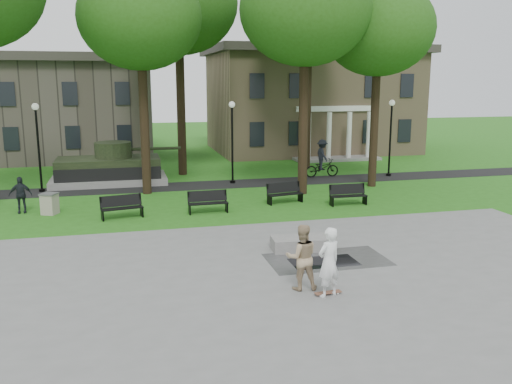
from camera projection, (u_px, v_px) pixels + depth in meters
ground at (286, 244)px, 19.88m from camera, size 120.00×120.00×0.00m
plaza at (338, 295)px, 15.12m from camera, size 22.00×16.00×0.02m
footpath at (225, 184)px, 31.28m from camera, size 44.00×2.60×0.01m
building_right at (310, 99)px, 46.06m from camera, size 17.00×12.00×8.60m
building_left at (50, 111)px, 41.76m from camera, size 15.00×10.00×7.20m
tree_1 at (140, 18)px, 26.99m from camera, size 6.20×6.20×11.63m
tree_2 at (305, 10)px, 26.89m from camera, size 6.60×6.60×12.16m
tree_3 at (378, 29)px, 29.05m from camera, size 6.00×6.00×11.19m
tree_4 at (178, 4)px, 32.51m from camera, size 7.20×7.20×13.50m
tree_5 at (309, 21)px, 35.13m from camera, size 6.40×6.40×12.44m
lamp_left at (38, 140)px, 28.65m from camera, size 0.36×0.36×4.73m
lamp_mid at (232, 135)px, 31.12m from camera, size 0.36×0.36×4.73m
lamp_right at (391, 132)px, 33.47m from camera, size 0.36×0.36×4.73m
tank_monument at (110, 169)px, 31.49m from camera, size 7.45×3.40×2.40m
puddle at (324, 262)px, 17.86m from camera, size 2.20×1.20×0.00m
concrete_block at (303, 243)px, 19.15m from camera, size 2.27×1.18×0.45m
skateboard at (328, 293)px, 15.14m from camera, size 0.79×0.26×0.07m
skateboarder at (329, 262)px, 14.83m from camera, size 0.84×0.70×1.98m
friend_watching at (302, 257)px, 15.37m from camera, size 1.01×0.83×1.91m
pedestrian_walker at (20, 195)px, 24.40m from camera, size 1.00×0.46×1.67m
cyclist at (322, 162)px, 33.51m from camera, size 2.17×1.24×2.34m
park_bench_0 at (122, 206)px, 23.56m from camera, size 1.85×0.87×1.00m
park_bench_1 at (208, 201)px, 24.51m from camera, size 1.81×0.55×1.00m
park_bench_2 at (285, 192)px, 26.47m from camera, size 1.85×0.85×1.00m
park_bench_3 at (348, 194)px, 26.07m from camera, size 1.81×0.57×1.00m
trash_bin at (50, 204)px, 24.24m from camera, size 0.87×0.87×0.96m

